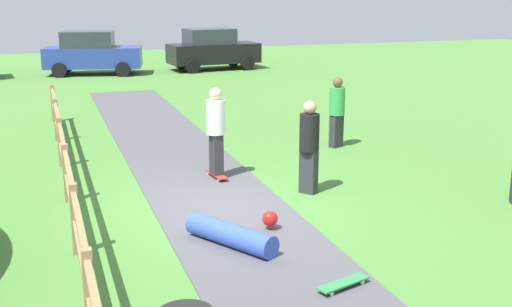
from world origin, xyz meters
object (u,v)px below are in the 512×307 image
at_px(skater_riding, 216,128).
at_px(skateboard_loose, 343,283).
at_px(parked_car_black, 213,49).
at_px(parked_car_blue, 92,53).
at_px(bystander_green, 337,109).
at_px(skater_fallen, 234,233).
at_px(bystander_black, 309,142).

xyz_separation_m(skater_riding, skateboard_loose, (0.25, -5.49, -0.99)).
relative_size(skateboard_loose, parked_car_black, 0.19).
height_order(skateboard_loose, parked_car_blue, parked_car_blue).
relative_size(bystander_green, parked_car_blue, 0.39).
height_order(parked_car_blue, parked_car_black, same).
height_order(skater_fallen, parked_car_black, parked_car_black).
bearing_deg(parked_car_black, skateboard_loose, -100.52).
height_order(skater_fallen, bystander_green, bystander_green).
bearing_deg(parked_car_blue, skater_riding, -86.68).
bearing_deg(skater_riding, skater_fallen, -100.87).
distance_m(skater_riding, parked_car_blue, 17.51).
relative_size(skater_fallen, bystander_green, 0.92).
xyz_separation_m(bystander_green, bystander_black, (-2.09, -3.20, 0.04)).
xyz_separation_m(skater_fallen, parked_car_blue, (-0.33, 21.07, 0.76)).
bearing_deg(bystander_black, skateboard_loose, -106.43).
bearing_deg(skater_fallen, bystander_black, 44.59).
distance_m(bystander_green, parked_car_blue, 16.42).
xyz_separation_m(bystander_black, parked_car_blue, (-2.45, 18.98, -0.04)).
relative_size(bystander_green, parked_car_black, 0.40).
height_order(bystander_black, parked_car_black, parked_car_black).
bearing_deg(skater_fallen, parked_car_blue, 90.89).
distance_m(skater_riding, skateboard_loose, 5.59).
bearing_deg(skateboard_loose, skater_riding, 92.65).
distance_m(skateboard_loose, parked_car_blue, 23.03).
bearing_deg(skater_fallen, skater_riding, 79.13).
bearing_deg(bystander_black, bystander_green, 56.88).
bearing_deg(bystander_green, parked_car_black, 86.38).
relative_size(skater_fallen, bystander_black, 0.88).
relative_size(bystander_green, bystander_black, 0.96).
bearing_deg(skater_fallen, bystander_green, 51.50).
bearing_deg(skater_fallen, parked_car_black, 76.11).
bearing_deg(bystander_black, skater_fallen, -135.41).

